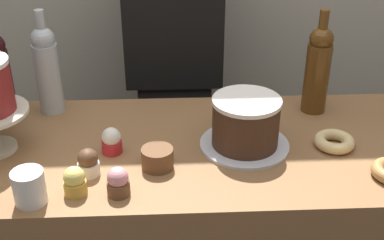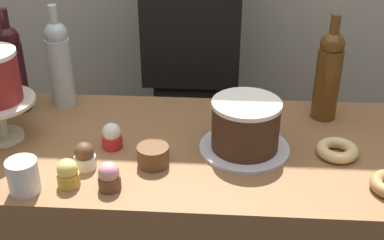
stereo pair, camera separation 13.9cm
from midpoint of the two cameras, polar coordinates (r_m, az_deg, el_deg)
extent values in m
cylinder|color=silver|center=(1.42, 3.12, -2.87)|extent=(0.25, 0.25, 0.01)
cylinder|color=#3D2619|center=(1.39, 3.20, -0.49)|extent=(0.18, 0.18, 0.13)
cylinder|color=white|center=(1.35, 3.28, 2.06)|extent=(0.19, 0.19, 0.01)
cylinder|color=#5B3814|center=(1.59, 11.39, 4.56)|extent=(0.08, 0.08, 0.22)
sphere|color=#5B3814|center=(1.55, 11.85, 8.85)|extent=(0.07, 0.07, 0.07)
cylinder|color=#5B3814|center=(1.53, 12.04, 10.64)|extent=(0.03, 0.03, 0.08)
cylinder|color=#B2BCC1|center=(1.64, -18.15, 4.39)|extent=(0.08, 0.08, 0.22)
sphere|color=#B2BCC1|center=(1.60, -18.84, 8.54)|extent=(0.07, 0.07, 0.07)
cylinder|color=#B2BCC1|center=(1.58, -19.14, 10.26)|extent=(0.03, 0.03, 0.08)
cylinder|color=black|center=(1.64, -23.01, 3.48)|extent=(0.08, 0.08, 0.22)
cylinder|color=white|center=(1.34, -14.45, -5.41)|extent=(0.06, 0.06, 0.03)
sphere|color=brown|center=(1.32, -14.61, -4.28)|extent=(0.05, 0.05, 0.05)
cylinder|color=red|center=(1.42, -11.75, -3.03)|extent=(0.06, 0.06, 0.03)
sphere|color=white|center=(1.40, -11.88, -1.94)|extent=(0.05, 0.05, 0.05)
cylinder|color=brown|center=(1.25, -11.43, -7.60)|extent=(0.06, 0.06, 0.03)
sphere|color=pink|center=(1.24, -11.57, -6.43)|extent=(0.05, 0.05, 0.05)
cylinder|color=gold|center=(1.28, -16.03, -7.40)|extent=(0.06, 0.06, 0.03)
sphere|color=#EFDB6B|center=(1.26, -16.22, -6.25)|extent=(0.05, 0.05, 0.05)
torus|color=#E0C17F|center=(1.45, 13.09, -2.45)|extent=(0.11, 0.11, 0.03)
cylinder|color=brown|center=(1.34, -6.85, -5.14)|extent=(0.08, 0.08, 0.01)
cylinder|color=brown|center=(1.34, -6.88, -4.74)|extent=(0.08, 0.08, 0.01)
cylinder|color=brown|center=(1.33, -6.90, -4.35)|extent=(0.08, 0.08, 0.01)
cylinder|color=brown|center=(1.32, -6.93, -3.95)|extent=(0.08, 0.08, 0.01)
cylinder|color=brown|center=(1.32, -6.96, -3.55)|extent=(0.08, 0.08, 0.01)
cylinder|color=white|center=(1.27, -20.85, -7.17)|extent=(0.08, 0.08, 0.08)
cube|color=black|center=(2.20, -3.64, -5.42)|extent=(0.28, 0.18, 0.85)
cube|color=black|center=(1.90, -4.30, 12.32)|extent=(0.36, 0.22, 0.55)
camera|label=1|loc=(0.07, -92.86, -1.57)|focal=47.51mm
camera|label=2|loc=(0.07, 87.14, 1.57)|focal=47.51mm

